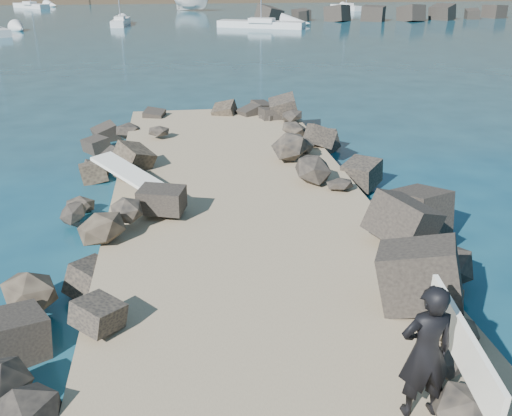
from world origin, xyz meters
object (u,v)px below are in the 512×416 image
object	(u,v)px
boat_imported	(192,2)
surfer_with_board	(431,351)
sailboat_b	(121,22)
surfboard_resting	(134,180)

from	to	relation	value
boat_imported	surfer_with_board	xyz separation A→B (m)	(-0.09, -78.94, 0.37)
surfer_with_board	sailboat_b	distance (m)	58.96
boat_imported	sailboat_b	size ratio (longest dim) A/B	0.80
surfboard_resting	boat_imported	xyz separation A→B (m)	(3.96, 71.28, 0.09)
boat_imported	sailboat_b	bearing A→B (deg)	-166.33
surfboard_resting	sailboat_b	bearing A→B (deg)	50.86
boat_imported	sailboat_b	distance (m)	22.11
sailboat_b	surfer_with_board	bearing A→B (deg)	-82.13
surfer_with_board	surfboard_resting	bearing A→B (deg)	116.85
boat_imported	surfboard_resting	bearing A→B (deg)	-147.85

